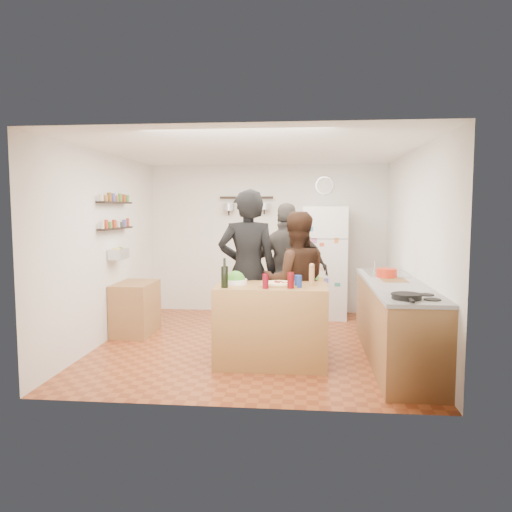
# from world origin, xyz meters

# --- Properties ---
(room_shell) EXTENTS (4.20, 4.20, 4.20)m
(room_shell) POSITION_xyz_m (0.00, 0.39, 1.25)
(room_shell) COLOR brown
(room_shell) RESTS_ON ground
(prep_island) EXTENTS (1.25, 0.72, 0.91)m
(prep_island) POSITION_xyz_m (0.27, -0.82, 0.46)
(prep_island) COLOR olive
(prep_island) RESTS_ON floor
(pizza_board) EXTENTS (0.42, 0.34, 0.02)m
(pizza_board) POSITION_xyz_m (0.35, -0.84, 0.92)
(pizza_board) COLOR olive
(pizza_board) RESTS_ON prep_island
(pizza) EXTENTS (0.34, 0.34, 0.02)m
(pizza) POSITION_xyz_m (0.35, -0.84, 0.94)
(pizza) COLOR beige
(pizza) RESTS_ON pizza_board
(salad_bowl) EXTENTS (0.27, 0.27, 0.05)m
(salad_bowl) POSITION_xyz_m (-0.15, -0.77, 0.94)
(salad_bowl) COLOR white
(salad_bowl) RESTS_ON prep_island
(wine_bottle) EXTENTS (0.08, 0.08, 0.23)m
(wine_bottle) POSITION_xyz_m (-0.23, -1.04, 1.03)
(wine_bottle) COLOR black
(wine_bottle) RESTS_ON prep_island
(wine_glass_near) EXTENTS (0.07, 0.07, 0.16)m
(wine_glass_near) POSITION_xyz_m (0.22, -1.06, 0.99)
(wine_glass_near) COLOR #570711
(wine_glass_near) RESTS_ON prep_island
(wine_glass_far) EXTENTS (0.07, 0.07, 0.18)m
(wine_glass_far) POSITION_xyz_m (0.49, -1.02, 1.00)
(wine_glass_far) COLOR #55070A
(wine_glass_far) RESTS_ON prep_island
(pepper_mill) EXTENTS (0.06, 0.06, 0.20)m
(pepper_mill) POSITION_xyz_m (0.72, -0.77, 1.01)
(pepper_mill) COLOR #B0794A
(pepper_mill) RESTS_ON prep_island
(salt_canister) EXTENTS (0.08, 0.08, 0.13)m
(salt_canister) POSITION_xyz_m (0.57, -0.94, 0.98)
(salt_canister) COLOR navy
(salt_canister) RESTS_ON prep_island
(person_left) EXTENTS (0.79, 0.57, 2.00)m
(person_left) POSITION_xyz_m (-0.06, -0.30, 1.00)
(person_left) COLOR black
(person_left) RESTS_ON floor
(person_center) EXTENTS (0.96, 0.81, 1.73)m
(person_center) POSITION_xyz_m (0.53, -0.24, 0.87)
(person_center) COLOR black
(person_center) RESTS_ON floor
(person_back) EXTENTS (1.14, 0.62, 1.85)m
(person_back) POSITION_xyz_m (0.41, 0.23, 0.92)
(person_back) COLOR #33302D
(person_back) RESTS_ON floor
(counter_run) EXTENTS (0.63, 2.63, 0.90)m
(counter_run) POSITION_xyz_m (1.70, -0.55, 0.45)
(counter_run) COLOR #9E7042
(counter_run) RESTS_ON floor
(stove_top) EXTENTS (0.60, 0.62, 0.02)m
(stove_top) POSITION_xyz_m (1.70, -1.50, 0.91)
(stove_top) COLOR white
(stove_top) RESTS_ON counter_run
(skillet) EXTENTS (0.28, 0.28, 0.05)m
(skillet) POSITION_xyz_m (1.60, -1.60, 0.95)
(skillet) COLOR black
(skillet) RESTS_ON stove_top
(sink) EXTENTS (0.50, 0.80, 0.03)m
(sink) POSITION_xyz_m (1.70, 0.30, 0.92)
(sink) COLOR silver
(sink) RESTS_ON counter_run
(cutting_board) EXTENTS (0.30, 0.40, 0.02)m
(cutting_board) POSITION_xyz_m (1.70, -0.36, 0.91)
(cutting_board) COLOR olive
(cutting_board) RESTS_ON counter_run
(red_bowl) EXTENTS (0.25, 0.25, 0.11)m
(red_bowl) POSITION_xyz_m (1.65, -0.09, 0.97)
(red_bowl) COLOR red
(red_bowl) RESTS_ON counter_run
(fridge) EXTENTS (0.70, 0.68, 1.80)m
(fridge) POSITION_xyz_m (0.95, 1.75, 0.90)
(fridge) COLOR white
(fridge) RESTS_ON floor
(wall_clock) EXTENTS (0.30, 0.03, 0.30)m
(wall_clock) POSITION_xyz_m (0.95, 2.08, 2.15)
(wall_clock) COLOR silver
(wall_clock) RESTS_ON back_wall
(spice_shelf_lower) EXTENTS (0.12, 1.00, 0.02)m
(spice_shelf_lower) POSITION_xyz_m (-1.93, 0.20, 1.50)
(spice_shelf_lower) COLOR black
(spice_shelf_lower) RESTS_ON left_wall
(spice_shelf_upper) EXTENTS (0.12, 1.00, 0.02)m
(spice_shelf_upper) POSITION_xyz_m (-1.93, 0.20, 1.85)
(spice_shelf_upper) COLOR black
(spice_shelf_upper) RESTS_ON left_wall
(produce_basket) EXTENTS (0.18, 0.35, 0.14)m
(produce_basket) POSITION_xyz_m (-1.90, 0.20, 1.15)
(produce_basket) COLOR silver
(produce_basket) RESTS_ON left_wall
(side_table) EXTENTS (0.50, 0.80, 0.73)m
(side_table) POSITION_xyz_m (-1.74, 0.38, 0.36)
(side_table) COLOR #996640
(side_table) RESTS_ON floor
(pot_rack) EXTENTS (0.90, 0.04, 0.04)m
(pot_rack) POSITION_xyz_m (-0.35, 2.00, 1.95)
(pot_rack) COLOR black
(pot_rack) RESTS_ON back_wall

